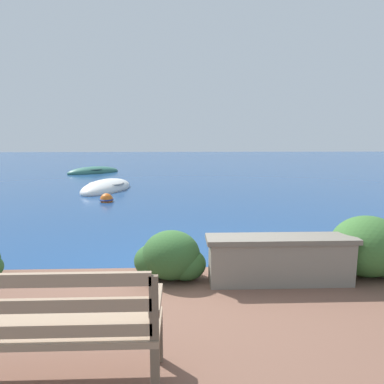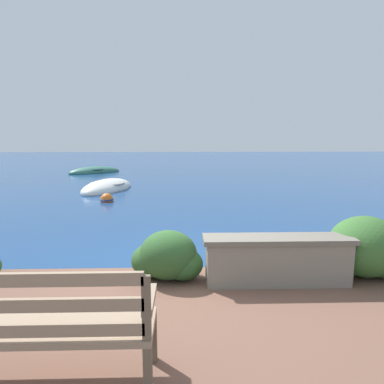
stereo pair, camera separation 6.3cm
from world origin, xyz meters
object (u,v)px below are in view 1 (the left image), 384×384
Objects in this scene: rowboat_nearest at (107,188)px; rowboat_mid at (94,172)px; park_bench at (40,324)px; mooring_buoy at (107,200)px.

rowboat_nearest is 1.08× the size of rowboat_mid.
mooring_buoy is at bearing 96.93° from park_bench.
mooring_buoy is at bearing -110.39° from rowboat_mid.
rowboat_mid is (-1.99, 6.10, -0.01)m from rowboat_nearest.
rowboat_mid is 6.84× the size of mooring_buoy.
rowboat_nearest is at bearing 97.56° from park_bench.
mooring_buoy is (2.48, -8.44, 0.01)m from rowboat_mid.
mooring_buoy is (0.49, -2.34, 0.01)m from rowboat_nearest.
mooring_buoy is (-1.29, 8.24, -0.64)m from park_bench.
rowboat_nearest is 7.38× the size of mooring_buoy.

